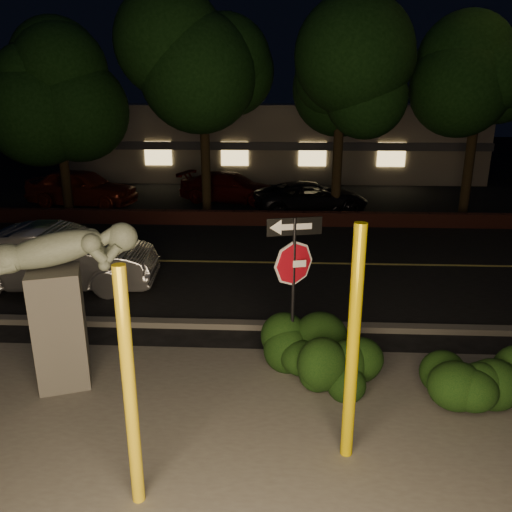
% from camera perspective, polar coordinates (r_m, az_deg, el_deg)
% --- Properties ---
extents(ground, '(90.00, 90.00, 0.00)m').
position_cam_1_polar(ground, '(16.65, 1.35, 2.47)').
color(ground, black).
rests_on(ground, ground).
extents(patio, '(14.00, 6.00, 0.02)m').
position_cam_1_polar(patio, '(6.68, -1.55, -22.86)').
color(patio, '#4C4944').
rests_on(patio, ground).
extents(road, '(80.00, 8.00, 0.01)m').
position_cam_1_polar(road, '(13.78, 1.00, -0.77)').
color(road, black).
rests_on(road, ground).
extents(lane_marking, '(80.00, 0.12, 0.00)m').
position_cam_1_polar(lane_marking, '(13.77, 1.00, -0.72)').
color(lane_marking, gold).
rests_on(lane_marking, road).
extents(curb, '(80.00, 0.25, 0.12)m').
position_cam_1_polar(curb, '(9.95, 0.18, -7.92)').
color(curb, '#4C4944').
rests_on(curb, ground).
extents(brick_wall, '(40.00, 0.35, 0.50)m').
position_cam_1_polar(brick_wall, '(17.85, 1.47, 4.33)').
color(brick_wall, '#421B15').
rests_on(brick_wall, ground).
extents(parking_lot, '(40.00, 12.00, 0.01)m').
position_cam_1_polar(parking_lot, '(23.48, 1.84, 6.94)').
color(parking_lot, black).
rests_on(parking_lot, ground).
extents(building, '(22.00, 10.20, 4.00)m').
position_cam_1_polar(building, '(31.15, 2.18, 13.27)').
color(building, '#73685C').
rests_on(building, ground).
extents(tree_far_a, '(4.60, 4.60, 7.43)m').
position_cam_1_polar(tree_far_a, '(20.87, -22.19, 19.12)').
color(tree_far_a, black).
rests_on(tree_far_a, ground).
extents(tree_far_b, '(5.20, 5.20, 8.41)m').
position_cam_1_polar(tree_far_b, '(19.56, -6.17, 22.52)').
color(tree_far_b, black).
rests_on(tree_far_b, ground).
extents(tree_far_c, '(4.80, 4.80, 7.84)m').
position_cam_1_polar(tree_far_c, '(19.03, 9.85, 21.33)').
color(tree_far_c, black).
rests_on(tree_far_c, ground).
extents(tree_far_d, '(4.40, 4.40, 7.42)m').
position_cam_1_polar(tree_far_d, '(20.65, 24.37, 19.12)').
color(tree_far_d, black).
rests_on(tree_far_d, ground).
extents(yellow_pole_left, '(0.14, 0.14, 2.82)m').
position_cam_1_polar(yellow_pole_left, '(5.57, -14.24, -14.84)').
color(yellow_pole_left, yellow).
rests_on(yellow_pole_left, ground).
extents(yellow_pole_right, '(0.15, 0.15, 3.05)m').
position_cam_1_polar(yellow_pole_right, '(6.12, 11.01, -10.22)').
color(yellow_pole_right, '#E2C105').
rests_on(yellow_pole_right, ground).
extents(signpost, '(0.86, 0.23, 2.59)m').
position_cam_1_polar(signpost, '(7.89, 4.34, -0.93)').
color(signpost, black).
rests_on(signpost, ground).
extents(sculpture, '(2.35, 1.37, 2.56)m').
position_cam_1_polar(sculpture, '(8.10, -21.66, -3.70)').
color(sculpture, '#4C4944').
rests_on(sculpture, ground).
extents(hedge_center, '(2.15, 1.59, 1.02)m').
position_cam_1_polar(hedge_center, '(8.59, 7.10, -9.10)').
color(hedge_center, black).
rests_on(hedge_center, ground).
extents(hedge_right, '(1.81, 1.40, 1.05)m').
position_cam_1_polar(hedge_right, '(7.94, 8.74, -11.40)').
color(hedge_right, black).
rests_on(hedge_right, ground).
extents(hedge_far_right, '(1.88, 1.57, 1.12)m').
position_cam_1_polar(hedge_far_right, '(8.09, 25.05, -12.15)').
color(hedge_far_right, black).
rests_on(hedge_far_right, ground).
extents(silver_sedan, '(4.67, 1.96, 1.50)m').
position_cam_1_polar(silver_sedan, '(12.63, -21.73, -0.23)').
color(silver_sedan, '#AAAAAF').
rests_on(silver_sedan, ground).
extents(parked_car_red, '(4.81, 2.53, 1.56)m').
position_cam_1_polar(parked_car_red, '(22.25, -19.28, 7.40)').
color(parked_car_red, maroon).
rests_on(parked_car_red, ground).
extents(parked_car_darkred, '(4.76, 2.86, 1.29)m').
position_cam_1_polar(parked_car_darkred, '(21.85, -2.94, 7.83)').
color(parked_car_darkred, '#460C0B').
rests_on(parked_car_darkred, ground).
extents(parked_car_dark, '(4.82, 3.08, 1.24)m').
position_cam_1_polar(parked_car_dark, '(19.83, 6.34, 6.66)').
color(parked_car_dark, black).
rests_on(parked_car_dark, ground).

